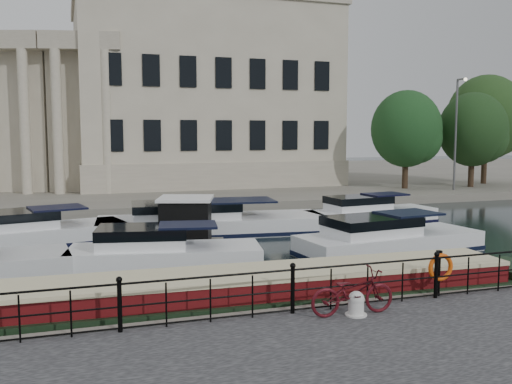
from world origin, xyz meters
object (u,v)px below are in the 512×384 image
harbour_hut (186,224)px  life_ring_post (440,268)px  mooring_bollard (356,304)px  narrowboat (267,301)px  bicycle (352,292)px

harbour_hut → life_ring_post: bearing=-50.1°
mooring_bollard → harbour_hut: size_ratio=0.16×
life_ring_post → narrowboat: life_ring_post is taller
mooring_bollard → life_ring_post: 2.95m
life_ring_post → narrowboat: size_ratio=0.07×
bicycle → life_ring_post: (2.90, 0.63, 0.21)m
mooring_bollard → narrowboat: 2.74m
bicycle → mooring_bollard: 0.29m
bicycle → life_ring_post: bearing=-76.0°
narrowboat → bicycle: bearing=-57.4°
life_ring_post → harbour_hut: 11.95m
mooring_bollard → bicycle: bearing=135.7°
bicycle → mooring_bollard: bicycle is taller
life_ring_post → bicycle: bearing=-167.6°
mooring_bollard → harbour_hut: 11.89m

